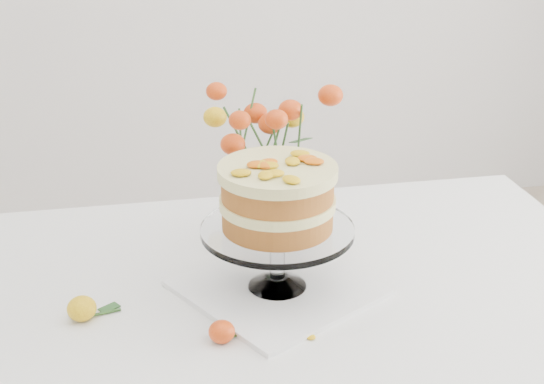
{
  "coord_description": "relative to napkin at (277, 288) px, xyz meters",
  "views": [
    {
      "loc": [
        -0.26,
        -1.26,
        1.51
      ],
      "look_at": [
        0.01,
        0.11,
        0.91
      ],
      "focal_mm": 50.0,
      "sensor_mm": 36.0,
      "label": 1
    }
  ],
  "objects": [
    {
      "name": "stray_petal_c",
      "position": [
        0.02,
        -0.17,
        -0.0
      ],
      "size": [
        0.03,
        0.02,
        0.0
      ],
      "primitive_type": "ellipsoid",
      "color": "#E3AE0E",
      "rests_on": "table"
    },
    {
      "name": "loose_rose_far",
      "position": [
        -0.13,
        -0.15,
        0.01
      ],
      "size": [
        0.08,
        0.05,
        0.04
      ],
      "rotation": [
        0.0,
        0.0,
        0.26
      ],
      "color": "red",
      "rests_on": "table"
    },
    {
      "name": "stray_petal_a",
      "position": [
        -0.12,
        -0.09,
        -0.0
      ],
      "size": [
        0.03,
        0.02,
        0.0
      ],
      "primitive_type": "ellipsoid",
      "color": "#E3AE0E",
      "rests_on": "table"
    },
    {
      "name": "napkin",
      "position": [
        0.0,
        0.0,
        0.0
      ],
      "size": [
        0.44,
        0.44,
        0.01
      ],
      "primitive_type": "cube",
      "rotation": [
        0.0,
        0.0,
        0.52
      ],
      "color": "white",
      "rests_on": "table"
    },
    {
      "name": "cake_stand",
      "position": [
        0.0,
        0.0,
        0.18
      ],
      "size": [
        0.29,
        0.29,
        0.26
      ],
      "rotation": [
        0.0,
        0.0,
        0.13
      ],
      "color": "white",
      "rests_on": "napkin"
    },
    {
      "name": "loose_rose_near",
      "position": [
        -0.37,
        -0.03,
        0.02
      ],
      "size": [
        0.1,
        0.05,
        0.05
      ],
      "rotation": [
        0.0,
        0.0,
        0.2
      ],
      "color": "yellow",
      "rests_on": "table"
    },
    {
      "name": "rose_vase",
      "position": [
        0.02,
        0.24,
        0.22
      ],
      "size": [
        0.29,
        0.29,
        0.38
      ],
      "rotation": [
        0.0,
        0.0,
        -0.18
      ],
      "color": "white",
      "rests_on": "table"
    },
    {
      "name": "stray_petal_b",
      "position": [
        -0.02,
        -0.13,
        -0.0
      ],
      "size": [
        0.03,
        0.02,
        0.0
      ],
      "primitive_type": "ellipsoid",
      "color": "#E3AE0E",
      "rests_on": "table"
    },
    {
      "name": "table",
      "position": [
        0.0,
        0.01,
        -0.09
      ],
      "size": [
        1.43,
        0.93,
        0.76
      ],
      "color": "#A27F5E",
      "rests_on": "ground"
    }
  ]
}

